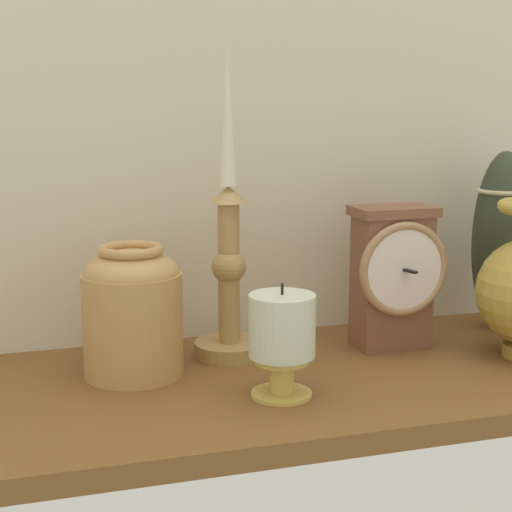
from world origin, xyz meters
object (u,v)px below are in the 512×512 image
pillar_candle_front (282,336)px  tall_ceramic_vase (502,240)px  candlestick_tall_center (229,265)px  brass_vase_jar (133,308)px  mantel_clock (394,275)px

pillar_candle_front → tall_ceramic_vase: tall_ceramic_vase is taller
tall_ceramic_vase → candlestick_tall_center: bearing=-178.0°
candlestick_tall_center → brass_vase_jar: candlestick_tall_center is taller
mantel_clock → brass_vase_jar: 32.77cm
brass_vase_jar → pillar_candle_front: (13.87, -11.41, -1.27)cm
candlestick_tall_center → mantel_clock: bearing=-7.5°
mantel_clock → brass_vase_jar: mantel_clock is taller
brass_vase_jar → candlestick_tall_center: bearing=15.6°
candlestick_tall_center → tall_ceramic_vase: size_ratio=1.54×
brass_vase_jar → mantel_clock: bearing=1.2°
mantel_clock → pillar_candle_front: size_ratio=1.46×
mantel_clock → candlestick_tall_center: candlestick_tall_center is taller
candlestick_tall_center → pillar_candle_front: bearing=-83.5°
mantel_clock → tall_ceramic_vase: size_ratio=0.74×
mantel_clock → tall_ceramic_vase: bearing=12.7°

